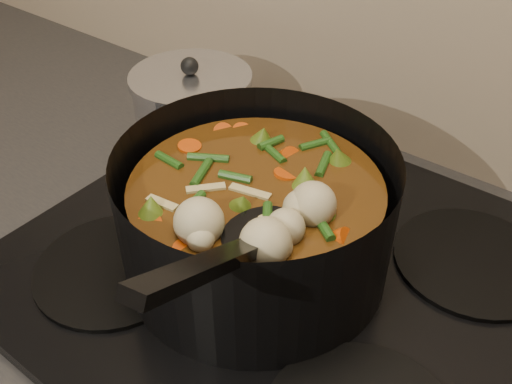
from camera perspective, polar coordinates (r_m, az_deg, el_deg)
The scene contains 3 objects.
stovetop at distance 0.67m, azimuth 3.85°, elevation -7.91°, with size 0.62×0.54×0.03m.
stockpot at distance 0.62m, azimuth 0.00°, elevation -2.53°, with size 0.30×0.39×0.22m.
saucepan at distance 0.83m, azimuth -6.32°, elevation 8.08°, with size 0.17×0.17×0.14m.
Camera 1 is at (0.24, 1.54, 1.40)m, focal length 40.00 mm.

